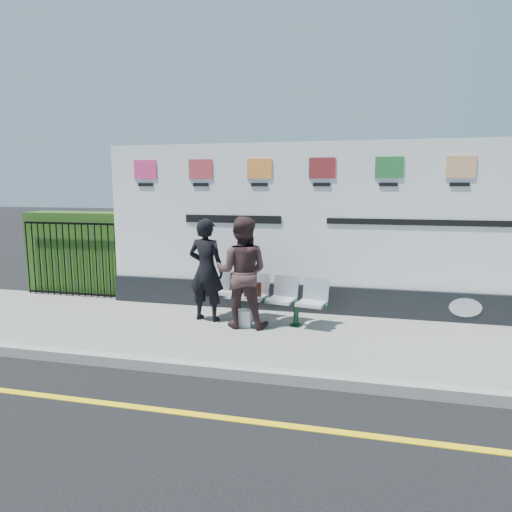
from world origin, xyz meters
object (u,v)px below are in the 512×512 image
Objects in this scene: billboard at (321,240)px; woman_left at (206,270)px; woman_right at (242,272)px; bench at (267,310)px.

woman_left is (-1.80, -0.96, -0.44)m from billboard.
woman_right is (-1.13, -1.15, -0.41)m from billboard.
woman_right reaches higher than bench.
billboard is 1.67m from woman_right.
bench is at bearing -165.79° from woman_left.
woman_left is at bearing -152.05° from billboard.
woman_left is (-1.01, -0.12, 0.65)m from bench.
woman_right reaches higher than woman_left.
billboard is 4.65× the size of woman_left.
woman_left reaches higher than bench.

